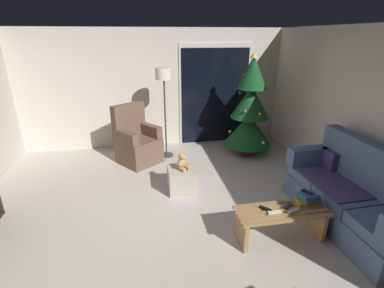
{
  "coord_description": "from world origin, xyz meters",
  "views": [
    {
      "loc": [
        -0.3,
        -3.09,
        2.35
      ],
      "look_at": [
        0.4,
        0.7,
        0.85
      ],
      "focal_mm": 26.27,
      "sensor_mm": 36.0,
      "label": 1
    }
  ],
  "objects_px": {
    "coffee_table": "(280,220)",
    "book_stack": "(309,198)",
    "cell_phone": "(307,192)",
    "christmas_tree": "(250,111)",
    "couch": "(354,198)",
    "remote_black": "(266,209)",
    "ottoman": "(182,180)",
    "armchair": "(137,142)",
    "remote_graphite": "(288,206)",
    "teddy_bear_honey": "(182,162)",
    "floor_lamp": "(164,83)",
    "remote_white": "(274,212)",
    "remote_silver": "(294,211)"
  },
  "relations": [
    {
      "from": "cell_phone",
      "to": "christmas_tree",
      "type": "height_order",
      "value": "christmas_tree"
    },
    {
      "from": "christmas_tree",
      "to": "teddy_bear_honey",
      "type": "bearing_deg",
      "value": -141.26
    },
    {
      "from": "remote_graphite",
      "to": "remote_silver",
      "type": "bearing_deg",
      "value": -32.18
    },
    {
      "from": "christmas_tree",
      "to": "armchair",
      "type": "distance_m",
      "value": 2.33
    },
    {
      "from": "remote_black",
      "to": "book_stack",
      "type": "bearing_deg",
      "value": -35.64
    },
    {
      "from": "ottoman",
      "to": "teddy_bear_honey",
      "type": "relative_size",
      "value": 1.54
    },
    {
      "from": "remote_black",
      "to": "remote_white",
      "type": "relative_size",
      "value": 1.0
    },
    {
      "from": "coffee_table",
      "to": "cell_phone",
      "type": "height_order",
      "value": "cell_phone"
    },
    {
      "from": "remote_white",
      "to": "christmas_tree",
      "type": "distance_m",
      "value": 2.79
    },
    {
      "from": "christmas_tree",
      "to": "floor_lamp",
      "type": "relative_size",
      "value": 1.16
    },
    {
      "from": "ottoman",
      "to": "couch",
      "type": "bearing_deg",
      "value": -31.6
    },
    {
      "from": "remote_silver",
      "to": "armchair",
      "type": "height_order",
      "value": "armchair"
    },
    {
      "from": "remote_silver",
      "to": "book_stack",
      "type": "xyz_separation_m",
      "value": [
        0.27,
        0.14,
        0.06
      ]
    },
    {
      "from": "remote_graphite",
      "to": "christmas_tree",
      "type": "xyz_separation_m",
      "value": [
        0.47,
        2.56,
        0.49
      ]
    },
    {
      "from": "remote_black",
      "to": "cell_phone",
      "type": "relative_size",
      "value": 1.08
    },
    {
      "from": "coffee_table",
      "to": "remote_silver",
      "type": "xyz_separation_m",
      "value": [
        0.11,
        -0.06,
        0.15
      ]
    },
    {
      "from": "christmas_tree",
      "to": "armchair",
      "type": "height_order",
      "value": "christmas_tree"
    },
    {
      "from": "christmas_tree",
      "to": "ottoman",
      "type": "relative_size",
      "value": 4.7
    },
    {
      "from": "coffee_table",
      "to": "couch",
      "type": "bearing_deg",
      "value": 5.37
    },
    {
      "from": "coffee_table",
      "to": "armchair",
      "type": "relative_size",
      "value": 0.97
    },
    {
      "from": "floor_lamp",
      "to": "couch",
      "type": "bearing_deg",
      "value": -51.42
    },
    {
      "from": "coffee_table",
      "to": "teddy_bear_honey",
      "type": "bearing_deg",
      "value": 126.21
    },
    {
      "from": "coffee_table",
      "to": "ottoman",
      "type": "relative_size",
      "value": 2.5
    },
    {
      "from": "cell_phone",
      "to": "christmas_tree",
      "type": "distance_m",
      "value": 2.55
    },
    {
      "from": "cell_phone",
      "to": "teddy_bear_honey",
      "type": "xyz_separation_m",
      "value": [
        -1.36,
        1.26,
        -0.06
      ]
    },
    {
      "from": "remote_silver",
      "to": "remote_graphite",
      "type": "height_order",
      "value": "same"
    },
    {
      "from": "cell_phone",
      "to": "coffee_table",
      "type": "bearing_deg",
      "value": 171.01
    },
    {
      "from": "couch",
      "to": "remote_black",
      "type": "bearing_deg",
      "value": -177.3
    },
    {
      "from": "remote_black",
      "to": "ottoman",
      "type": "height_order",
      "value": "remote_black"
    },
    {
      "from": "remote_silver",
      "to": "cell_phone",
      "type": "relative_size",
      "value": 1.08
    },
    {
      "from": "teddy_bear_honey",
      "to": "remote_black",
      "type": "bearing_deg",
      "value": -58.59
    },
    {
      "from": "remote_black",
      "to": "ottoman",
      "type": "bearing_deg",
      "value": 82.38
    },
    {
      "from": "couch",
      "to": "remote_black",
      "type": "height_order",
      "value": "couch"
    },
    {
      "from": "teddy_bear_honey",
      "to": "ottoman",
      "type": "bearing_deg",
      "value": 126.21
    },
    {
      "from": "remote_silver",
      "to": "remote_graphite",
      "type": "xyz_separation_m",
      "value": [
        -0.0,
        0.12,
        0.0
      ]
    },
    {
      "from": "floor_lamp",
      "to": "book_stack",
      "type": "bearing_deg",
      "value": -61.4
    },
    {
      "from": "couch",
      "to": "remote_white",
      "type": "relative_size",
      "value": 12.51
    },
    {
      "from": "couch",
      "to": "ottoman",
      "type": "height_order",
      "value": "couch"
    },
    {
      "from": "couch",
      "to": "teddy_bear_honey",
      "type": "height_order",
      "value": "couch"
    },
    {
      "from": "remote_graphite",
      "to": "armchair",
      "type": "xyz_separation_m",
      "value": [
        -1.8,
        2.57,
        -0.02
      ]
    },
    {
      "from": "remote_graphite",
      "to": "teddy_bear_honey",
      "type": "height_order",
      "value": "teddy_bear_honey"
    },
    {
      "from": "remote_graphite",
      "to": "christmas_tree",
      "type": "height_order",
      "value": "christmas_tree"
    },
    {
      "from": "remote_graphite",
      "to": "teddy_bear_honey",
      "type": "xyz_separation_m",
      "value": [
        -1.1,
        1.3,
        0.08
      ]
    },
    {
      "from": "remote_silver",
      "to": "armchair",
      "type": "bearing_deg",
      "value": 17.07
    },
    {
      "from": "coffee_table",
      "to": "cell_phone",
      "type": "xyz_separation_m",
      "value": [
        0.37,
        0.1,
        0.29
      ]
    },
    {
      "from": "couch",
      "to": "floor_lamp",
      "type": "distance_m",
      "value": 3.64
    },
    {
      "from": "couch",
      "to": "floor_lamp",
      "type": "height_order",
      "value": "floor_lamp"
    },
    {
      "from": "coffee_table",
      "to": "book_stack",
      "type": "height_order",
      "value": "book_stack"
    },
    {
      "from": "teddy_bear_honey",
      "to": "floor_lamp",
      "type": "bearing_deg",
      "value": 94.6
    },
    {
      "from": "floor_lamp",
      "to": "teddy_bear_honey",
      "type": "xyz_separation_m",
      "value": [
        0.12,
        -1.46,
        -1.0
      ]
    }
  ]
}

